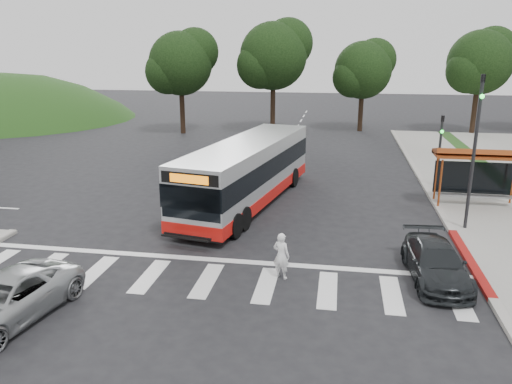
% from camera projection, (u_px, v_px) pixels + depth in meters
% --- Properties ---
extents(ground, '(140.00, 140.00, 0.00)m').
position_uv_depth(ground, '(237.00, 229.00, 21.38)').
color(ground, black).
rests_on(ground, ground).
extents(sidewalk_east, '(4.00, 40.00, 0.12)m').
position_uv_depth(sidewalk_east, '(464.00, 190.00, 27.19)').
color(sidewalk_east, gray).
rests_on(sidewalk_east, ground).
extents(curb_east, '(0.30, 40.00, 0.15)m').
position_uv_depth(curb_east, '(426.00, 188.00, 27.50)').
color(curb_east, '#9E9991').
rests_on(curb_east, ground).
extents(curb_east_red, '(0.32, 6.00, 0.15)m').
position_uv_depth(curb_east_red, '(469.00, 261.00, 18.03)').
color(curb_east_red, maroon).
rests_on(curb_east_red, ground).
extents(hillside_nw, '(44.00, 44.00, 10.00)m').
position_uv_depth(hillside_nw, '(8.00, 119.00, 54.93)').
color(hillside_nw, '#223E14').
rests_on(hillside_nw, ground).
extents(crosswalk_ladder, '(18.00, 2.60, 0.01)m').
position_uv_depth(crosswalk_ladder, '(207.00, 280.00, 16.64)').
color(crosswalk_ladder, silver).
rests_on(crosswalk_ladder, ground).
extents(bus_shelter, '(4.20, 1.60, 2.86)m').
position_uv_depth(bus_shelter, '(479.00, 159.00, 23.84)').
color(bus_shelter, '#9C421A').
rests_on(bus_shelter, sidewalk_east).
extents(traffic_signal_ne_tall, '(0.18, 0.37, 6.50)m').
position_uv_depth(traffic_signal_ne_tall, '(476.00, 140.00, 20.19)').
color(traffic_signal_ne_tall, black).
rests_on(traffic_signal_ne_tall, ground).
extents(traffic_signal_ne_short, '(0.18, 0.37, 4.00)m').
position_uv_depth(traffic_signal_ne_short, '(440.00, 143.00, 27.21)').
color(traffic_signal_ne_short, black).
rests_on(traffic_signal_ne_short, ground).
extents(tree_ne_a, '(6.16, 5.74, 9.30)m').
position_uv_depth(tree_ne_a, '(481.00, 61.00, 43.64)').
color(tree_ne_a, black).
rests_on(tree_ne_a, parking_lot).
extents(tree_north_a, '(6.60, 6.15, 10.17)m').
position_uv_depth(tree_north_a, '(274.00, 55.00, 44.48)').
color(tree_north_a, black).
rests_on(tree_north_a, ground).
extents(tree_north_b, '(5.72, 5.33, 8.43)m').
position_uv_depth(tree_north_b, '(364.00, 69.00, 45.43)').
color(tree_north_b, black).
rests_on(tree_north_b, ground).
extents(tree_north_c, '(6.16, 5.74, 9.30)m').
position_uv_depth(tree_north_c, '(181.00, 62.00, 44.03)').
color(tree_north_c, black).
rests_on(tree_north_c, ground).
extents(transit_bus, '(4.84, 12.35, 3.12)m').
position_uv_depth(transit_bus, '(248.00, 173.00, 24.52)').
color(transit_bus, '#A8AAAD').
rests_on(transit_bus, ground).
extents(pedestrian, '(0.68, 0.56, 1.61)m').
position_uv_depth(pedestrian, '(281.00, 256.00, 16.63)').
color(pedestrian, white).
rests_on(pedestrian, ground).
extents(dark_sedan, '(2.02, 4.35, 1.23)m').
position_uv_depth(dark_sedan, '(436.00, 262.00, 16.57)').
color(dark_sedan, '#212527').
rests_on(dark_sedan, ground).
extents(silver_suv_south, '(2.93, 5.03, 1.32)m').
position_uv_depth(silver_suv_south, '(5.00, 299.00, 14.04)').
color(silver_suv_south, '#A7ABAC').
rests_on(silver_suv_south, ground).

